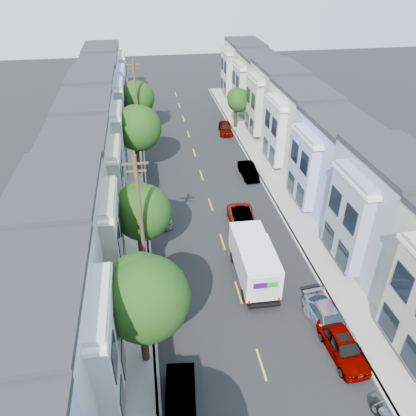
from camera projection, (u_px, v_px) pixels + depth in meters
ground at (239, 293)px, 28.57m from camera, size 160.00×160.00×0.00m
road_slab at (206, 189)px, 41.10m from camera, size 12.00×70.00×0.02m
curb_left at (146, 193)px, 40.25m from camera, size 0.30×70.00×0.15m
curb_right at (263, 184)px, 41.88m from camera, size 0.30×70.00×0.15m
sidewalk_left at (132, 194)px, 40.08m from camera, size 2.60×70.00×0.15m
sidewalk_right at (276, 183)px, 42.05m from camera, size 2.60×70.00×0.15m
centerline at (206, 189)px, 41.10m from camera, size 0.12×70.00×0.01m
townhouse_row_left at (93, 198)px, 39.60m from camera, size 5.00×70.00×8.50m
townhouse_row_right at (310, 181)px, 42.60m from camera, size 5.00×70.00×8.50m
tree_b at (145, 299)px, 21.31m from camera, size 4.70×4.70×7.25m
tree_c at (142, 213)px, 29.17m from camera, size 4.17×4.17×6.57m
tree_d at (138, 128)px, 41.23m from camera, size 4.69×4.69×7.54m
tree_e at (137, 98)px, 50.66m from camera, size 4.27×4.27×7.08m
tree_far_r at (238, 101)px, 53.65m from camera, size 3.10×3.10×5.35m
utility_pole_near at (141, 225)px, 26.65m from camera, size 1.60×0.26×10.00m
utility_pole_far at (137, 103)px, 48.37m from camera, size 1.60×0.26×10.00m
fedex_truck at (254, 260)px, 28.95m from camera, size 2.46×6.39×3.07m
lead_sedan at (243, 220)px, 35.17m from camera, size 2.53×5.00×1.36m
parked_left_b at (181, 403)px, 20.77m from camera, size 1.95×4.52×1.46m
parked_left_c at (169, 297)px, 27.25m from camera, size 2.02×4.34×1.36m
parked_left_d at (160, 214)px, 36.10m from camera, size 2.03×4.23×1.23m
parked_right_a at (343, 346)px, 23.81m from camera, size 1.97×4.59×1.46m
parked_right_b at (328, 320)px, 25.59m from camera, size 2.32×4.64×1.34m
parked_right_c at (248, 171)px, 43.06m from camera, size 1.51×4.04×1.34m
parked_right_d at (225, 128)px, 53.57m from camera, size 2.00×4.39×1.38m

